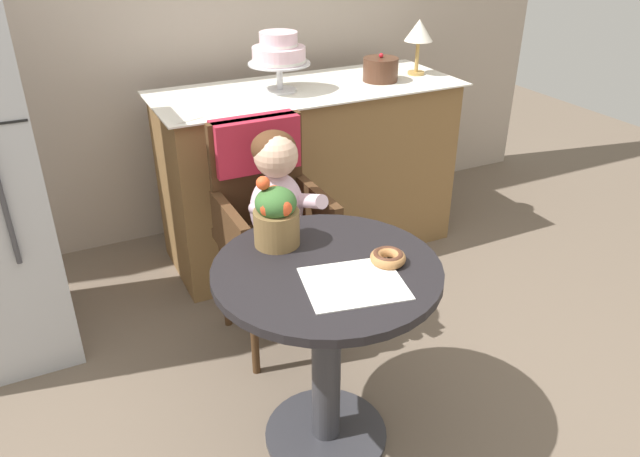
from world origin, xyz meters
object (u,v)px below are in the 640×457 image
(donut_front, at_px, (388,257))
(table_lamp, at_px, (419,33))
(seated_child, at_px, (280,204))
(tiered_cake_stand, at_px, (279,53))
(round_layer_cake, at_px, (381,69))
(cafe_table, at_px, (327,322))
(flower_vase, at_px, (276,215))
(wicker_chair, at_px, (266,198))

(donut_front, bearing_deg, table_lamp, 53.39)
(seated_child, xyz_separation_m, table_lamp, (1.10, 0.73, 0.44))
(donut_front, relative_size, tiered_cake_stand, 0.37)
(table_lamp, bearing_deg, donut_front, -126.61)
(round_layer_cake, relative_size, table_lamp, 0.63)
(cafe_table, bearing_deg, flower_vase, 112.37)
(flower_vase, bearing_deg, tiered_cake_stand, 66.41)
(wicker_chair, bearing_deg, donut_front, -79.05)
(wicker_chair, xyz_separation_m, flower_vase, (-0.16, -0.51, 0.19))
(wicker_chair, xyz_separation_m, seated_child, (0.00, -0.16, 0.04))
(donut_front, height_order, table_lamp, table_lamp)
(donut_front, distance_m, round_layer_cake, 1.53)
(seated_child, bearing_deg, wicker_chair, 90.00)
(seated_child, distance_m, round_layer_cake, 1.15)
(cafe_table, distance_m, wicker_chair, 0.73)
(table_lamp, bearing_deg, flower_vase, -139.43)
(cafe_table, distance_m, round_layer_cake, 1.63)
(tiered_cake_stand, xyz_separation_m, table_lamp, (0.78, -0.02, 0.03))
(wicker_chair, height_order, seated_child, seated_child)
(donut_front, distance_m, table_lamp, 1.72)
(table_lamp, bearing_deg, seated_child, -146.57)
(cafe_table, xyz_separation_m, tiered_cake_stand, (0.40, 1.30, 0.57))
(wicker_chair, distance_m, seated_child, 0.16)
(flower_vase, relative_size, round_layer_cake, 1.32)
(cafe_table, xyz_separation_m, donut_front, (0.18, -0.06, 0.23))
(cafe_table, height_order, donut_front, donut_front)
(donut_front, distance_m, flower_vase, 0.38)
(round_layer_cake, bearing_deg, flower_vase, -134.15)
(cafe_table, height_order, table_lamp, table_lamp)
(flower_vase, bearing_deg, cafe_table, -67.63)
(seated_child, xyz_separation_m, round_layer_cake, (0.86, 0.70, 0.28))
(wicker_chair, height_order, round_layer_cake, round_layer_cake)
(seated_child, xyz_separation_m, donut_front, (0.10, -0.62, 0.06))
(donut_front, xyz_separation_m, round_layer_cake, (0.76, 1.32, 0.22))
(wicker_chair, relative_size, donut_front, 8.53)
(cafe_table, distance_m, donut_front, 0.30)
(wicker_chair, xyz_separation_m, donut_front, (0.10, -0.77, 0.10))
(wicker_chair, bearing_deg, seated_child, -86.77)
(cafe_table, bearing_deg, wicker_chair, 83.89)
(seated_child, distance_m, flower_vase, 0.41)
(cafe_table, height_order, wicker_chair, wicker_chair)
(cafe_table, xyz_separation_m, seated_child, (0.08, 0.55, 0.17))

